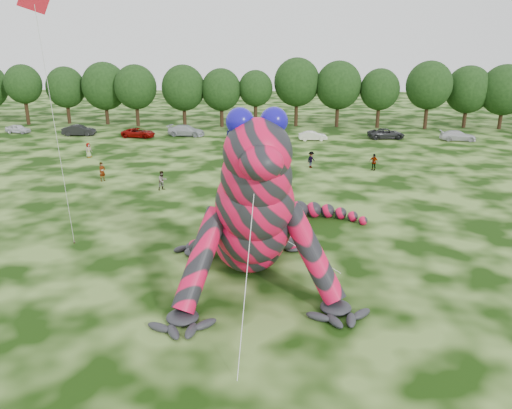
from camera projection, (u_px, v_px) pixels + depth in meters
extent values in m
plane|color=#16330A|center=(152.00, 314.00, 24.10)|extent=(240.00, 240.00, 0.00)
cube|color=red|center=(34.00, 1.00, 23.91)|extent=(1.24, 1.19, 1.17)
cylinder|color=silver|center=(57.00, 141.00, 28.27)|extent=(0.02, 0.02, 15.13)
cylinder|color=#382314|center=(74.00, 242.00, 32.59)|extent=(0.08, 0.08, 0.24)
imported|color=silver|center=(18.00, 129.00, 72.70)|extent=(3.88, 2.15, 1.25)
imported|color=black|center=(79.00, 130.00, 70.65)|extent=(4.68, 1.95, 1.50)
imported|color=#7B0805|center=(139.00, 133.00, 69.32)|extent=(4.82, 2.57, 1.29)
imported|color=#B0B3B9|center=(186.00, 131.00, 70.42)|extent=(5.48, 2.87, 1.52)
imported|color=#16194A|center=(240.00, 133.00, 69.57)|extent=(3.77, 1.65, 1.26)
imported|color=silver|center=(313.00, 136.00, 67.16)|extent=(3.89, 1.68, 1.24)
imported|color=#29292C|center=(386.00, 134.00, 68.41)|extent=(5.25, 2.96, 1.38)
imported|color=silver|center=(458.00, 136.00, 66.96)|extent=(4.82, 2.25, 1.36)
imported|color=gray|center=(311.00, 160.00, 52.28)|extent=(1.21, 1.26, 1.73)
imported|color=gray|center=(374.00, 162.00, 51.25)|extent=(1.06, 0.92, 1.71)
imported|color=gray|center=(162.00, 181.00, 44.31)|extent=(1.05, 1.06, 1.73)
imported|color=gray|center=(89.00, 150.00, 57.16)|extent=(0.83, 0.96, 1.65)
imported|color=gray|center=(287.00, 198.00, 39.10)|extent=(1.05, 1.72, 1.77)
imported|color=gray|center=(102.00, 172.00, 47.20)|extent=(0.71, 0.79, 1.82)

